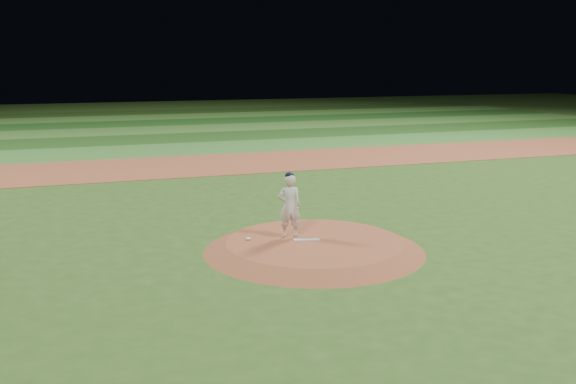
{
  "coord_description": "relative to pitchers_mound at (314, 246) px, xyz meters",
  "views": [
    {
      "loc": [
        -5.63,
        -14.33,
        4.68
      ],
      "look_at": [
        0.0,
        2.0,
        1.1
      ],
      "focal_mm": 40.0,
      "sensor_mm": 36.0,
      "label": 1
    }
  ],
  "objects": [
    {
      "name": "ground",
      "position": [
        0.0,
        0.0,
        -0.12
      ],
      "size": [
        120.0,
        120.0,
        0.0
      ],
      "primitive_type": "plane",
      "color": "#2D541B",
      "rests_on": "ground"
    },
    {
      "name": "infield_dirt_band",
      "position": [
        0.0,
        14.0,
        -0.12
      ],
      "size": [
        70.0,
        6.0,
        0.02
      ],
      "primitive_type": "cube",
      "color": "brown",
      "rests_on": "ground"
    },
    {
      "name": "outfield_stripe_0",
      "position": [
        0.0,
        19.5,
        -0.12
      ],
      "size": [
        70.0,
        5.0,
        0.02
      ],
      "primitive_type": "cube",
      "color": "#35762B",
      "rests_on": "ground"
    },
    {
      "name": "outfield_stripe_1",
      "position": [
        0.0,
        24.5,
        -0.12
      ],
      "size": [
        70.0,
        5.0,
        0.02
      ],
      "primitive_type": "cube",
      "color": "#1F4C18",
      "rests_on": "ground"
    },
    {
      "name": "outfield_stripe_2",
      "position": [
        0.0,
        29.5,
        -0.12
      ],
      "size": [
        70.0,
        5.0,
        0.02
      ],
      "primitive_type": "cube",
      "color": "#3A7229",
      "rests_on": "ground"
    },
    {
      "name": "outfield_stripe_3",
      "position": [
        0.0,
        34.5,
        -0.12
      ],
      "size": [
        70.0,
        5.0,
        0.02
      ],
      "primitive_type": "cube",
      "color": "#1D4F19",
      "rests_on": "ground"
    },
    {
      "name": "outfield_stripe_4",
      "position": [
        0.0,
        39.5,
        -0.12
      ],
      "size": [
        70.0,
        5.0,
        0.02
      ],
      "primitive_type": "cube",
      "color": "#3D792C",
      "rests_on": "ground"
    },
    {
      "name": "outfield_stripe_5",
      "position": [
        0.0,
        44.5,
        -0.12
      ],
      "size": [
        70.0,
        5.0,
        0.02
      ],
      "primitive_type": "cube",
      "color": "#224415",
      "rests_on": "ground"
    },
    {
      "name": "pitchers_mound",
      "position": [
        0.0,
        0.0,
        0.0
      ],
      "size": [
        5.5,
        5.5,
        0.25
      ],
      "primitive_type": "cone",
      "color": "brown",
      "rests_on": "ground"
    },
    {
      "name": "pitching_rubber",
      "position": [
        -0.17,
        0.08,
        0.14
      ],
      "size": [
        0.67,
        0.31,
        0.03
      ],
      "primitive_type": "cube",
      "rotation": [
        0.0,
        0.0,
        -0.24
      ],
      "color": "silver",
      "rests_on": "pitchers_mound"
    },
    {
      "name": "rosin_bag",
      "position": [
        -1.53,
        0.61,
        0.16
      ],
      "size": [
        0.13,
        0.13,
        0.07
      ],
      "primitive_type": "ellipsoid",
      "color": "white",
      "rests_on": "pitchers_mound"
    },
    {
      "name": "pitcher_on_mound",
      "position": [
        -0.47,
        0.54,
        0.95
      ],
      "size": [
        0.63,
        0.45,
        1.67
      ],
      "color": "silver",
      "rests_on": "pitchers_mound"
    }
  ]
}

